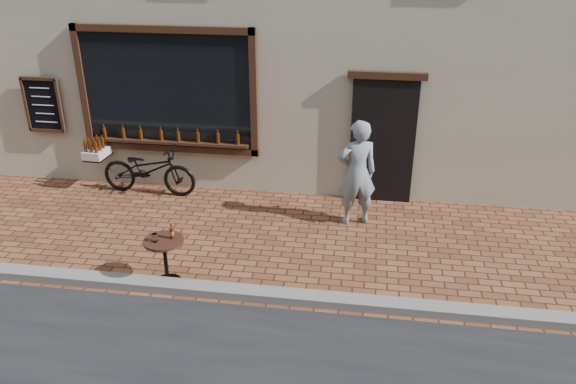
# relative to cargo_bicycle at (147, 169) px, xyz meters

# --- Properties ---
(ground) EXTENTS (90.00, 90.00, 0.00)m
(ground) POSITION_rel_cargo_bicycle_xyz_m (2.29, -3.12, -0.47)
(ground) COLOR brown
(ground) RESTS_ON ground
(kerb) EXTENTS (90.00, 0.25, 0.12)m
(kerb) POSITION_rel_cargo_bicycle_xyz_m (2.29, -2.92, -0.41)
(kerb) COLOR slate
(kerb) RESTS_ON ground
(cargo_bicycle) EXTENTS (2.06, 0.70, 0.99)m
(cargo_bicycle) POSITION_rel_cargo_bicycle_xyz_m (0.00, 0.00, 0.00)
(cargo_bicycle) COLOR black
(cargo_bicycle) RESTS_ON ground
(bistro_table) EXTENTS (0.53, 0.53, 0.92)m
(bistro_table) POSITION_rel_cargo_bicycle_xyz_m (1.34, -2.77, 0.02)
(bistro_table) COLOR black
(bistro_table) RESTS_ON ground
(pedestrian) EXTENTS (0.75, 0.61, 1.77)m
(pedestrian) POSITION_rel_cargo_bicycle_xyz_m (3.80, -0.60, 0.41)
(pedestrian) COLOR gray
(pedestrian) RESTS_ON ground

